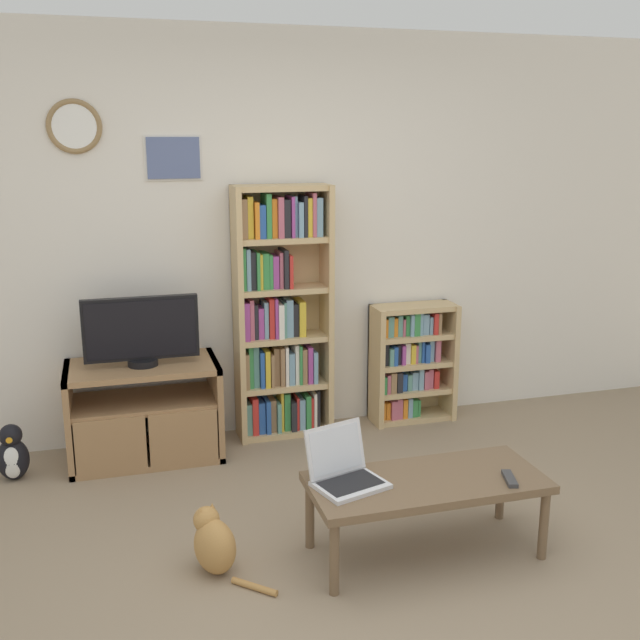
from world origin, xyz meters
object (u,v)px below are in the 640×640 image
Objects in this scene: television at (141,331)px; tv_stand at (145,411)px; bookshelf_short at (409,362)px; bookshelf_tall at (279,316)px; coffee_table at (426,487)px; remote_near_laptop at (510,479)px; cat at (214,543)px; penguin_figurine at (13,455)px; laptop at (344,470)px.

tv_stand is at bearing 132.66° from television.
television is 1.85m from bookshelf_short.
bookshelf_short is at bearing 0.10° from bookshelf_tall.
coffee_table is at bearing -78.84° from bookshelf_tall.
tv_stand is 5.48× the size of remote_near_laptop.
coffee_table is at bearing -31.79° from cat.
tv_stand is 1.82m from bookshelf_short.
tv_stand is 0.82× the size of coffee_table.
remote_near_laptop reaches higher than coffee_table.
remote_near_laptop is at bearing -45.53° from television.
television is 1.96m from coffee_table.
tv_stand is 0.78m from penguin_figurine.
remote_near_laptop is at bearing -19.22° from coffee_table.
television is at bearing 6.42° from penguin_figurine.
bookshelf_tall is 3.92× the size of cat.
tv_stand reaches higher than cat.
tv_stand reaches higher than coffee_table.
bookshelf_tall reaches higher than laptop.
laptop is at bearing -59.61° from tv_stand.
penguin_figurine is at bearing -172.88° from tv_stand.
remote_near_laptop is 0.49× the size of penguin_figurine.
remote_near_laptop is 1.40m from cat.
bookshelf_short reaches higher than laptop.
laptop is 2.08m from penguin_figurine.
coffee_table is (0.32, -1.64, -0.46)m from bookshelf_tall.
bookshelf_short is 1.85m from laptop.
bookshelf_tall is at bearing 8.80° from penguin_figurine.
remote_near_laptop reaches higher than penguin_figurine.
penguin_figurine is at bearing 123.36° from laptop.
television is 1.61× the size of cat.
television is (0.01, -0.01, 0.51)m from tv_stand.
bookshelf_tall reaches higher than penguin_figurine.
bookshelf_short is 2.21m from cat.
television is at bearing 129.34° from coffee_table.
television reaches higher than cat.
remote_near_laptop is at bearing -97.54° from bookshelf_short.
cat is at bearing -80.92° from television.
bookshelf_tall is (0.88, 0.17, -0.01)m from television.
television is 1.02m from penguin_figurine.
remote_near_laptop is (0.69, -1.76, -0.41)m from bookshelf_tall.
bookshelf_tall reaches higher than remote_near_laptop.
cat is (-1.35, 0.25, -0.25)m from remote_near_laptop.
laptop is at bearing 170.04° from coffee_table.
penguin_figurine is at bearing 163.67° from remote_near_laptop.
remote_near_laptop is at bearing -32.90° from penguin_figurine.
television is 0.41× the size of bookshelf_tall.
television is 0.82× the size of bookshelf_short.
tv_stand reaches higher than penguin_figurine.
bookshelf_short is at bearing 19.09° from cat.
laptop is (0.82, -1.40, -0.36)m from television.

